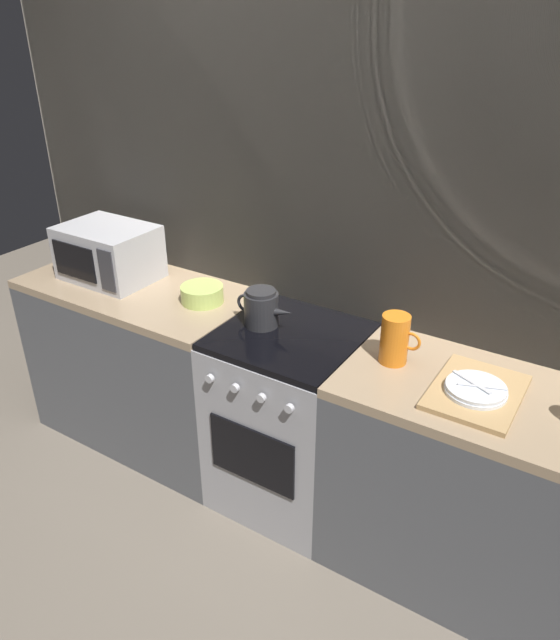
{
  "coord_description": "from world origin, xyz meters",
  "views": [
    {
      "loc": [
        1.15,
        -1.9,
        2.14
      ],
      "look_at": [
        -0.05,
        0.0,
        0.95
      ],
      "focal_mm": 33.47,
      "sensor_mm": 36.0,
      "label": 1
    }
  ],
  "objects_px": {
    "stove_unit": "(289,419)",
    "mixing_bowl": "(202,294)",
    "dish_pile": "(476,391)",
    "kettle": "(262,308)",
    "pitcher": "(395,339)",
    "microwave": "(109,253)"
  },
  "relations": [
    {
      "from": "kettle",
      "to": "dish_pile",
      "type": "relative_size",
      "value": 0.71
    },
    {
      "from": "pitcher",
      "to": "microwave",
      "type": "bearing_deg",
      "value": -179.74
    },
    {
      "from": "kettle",
      "to": "dish_pile",
      "type": "bearing_deg",
      "value": -2.01
    },
    {
      "from": "stove_unit",
      "to": "dish_pile",
      "type": "height_order",
      "value": "dish_pile"
    },
    {
      "from": "microwave",
      "to": "dish_pile",
      "type": "relative_size",
      "value": 1.15
    },
    {
      "from": "mixing_bowl",
      "to": "stove_unit",
      "type": "bearing_deg",
      "value": -4.85
    },
    {
      "from": "pitcher",
      "to": "dish_pile",
      "type": "xyz_separation_m",
      "value": [
        0.34,
        -0.06,
        -0.08
      ]
    },
    {
      "from": "pitcher",
      "to": "dish_pile",
      "type": "bearing_deg",
      "value": -9.46
    },
    {
      "from": "microwave",
      "to": "mixing_bowl",
      "type": "height_order",
      "value": "microwave"
    },
    {
      "from": "pitcher",
      "to": "kettle",
      "type": "bearing_deg",
      "value": -177.75
    },
    {
      "from": "stove_unit",
      "to": "kettle",
      "type": "height_order",
      "value": "kettle"
    },
    {
      "from": "mixing_bowl",
      "to": "dish_pile",
      "type": "relative_size",
      "value": 0.5
    },
    {
      "from": "mixing_bowl",
      "to": "pitcher",
      "type": "relative_size",
      "value": 1.0
    },
    {
      "from": "stove_unit",
      "to": "mixing_bowl",
      "type": "xyz_separation_m",
      "value": [
        -0.51,
        0.04,
        0.49
      ]
    },
    {
      "from": "stove_unit",
      "to": "mixing_bowl",
      "type": "relative_size",
      "value": 4.5
    },
    {
      "from": "kettle",
      "to": "mixing_bowl",
      "type": "bearing_deg",
      "value": 173.44
    },
    {
      "from": "dish_pile",
      "to": "mixing_bowl",
      "type": "bearing_deg",
      "value": 176.72
    },
    {
      "from": "mixing_bowl",
      "to": "pitcher",
      "type": "bearing_deg",
      "value": -1.08
    },
    {
      "from": "microwave",
      "to": "kettle",
      "type": "bearing_deg",
      "value": -1.02
    },
    {
      "from": "stove_unit",
      "to": "kettle",
      "type": "bearing_deg",
      "value": 179.47
    },
    {
      "from": "mixing_bowl",
      "to": "dish_pile",
      "type": "distance_m",
      "value": 1.31
    },
    {
      "from": "stove_unit",
      "to": "kettle",
      "type": "xyz_separation_m",
      "value": [
        -0.15,
        0.0,
        0.53
      ]
    }
  ]
}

